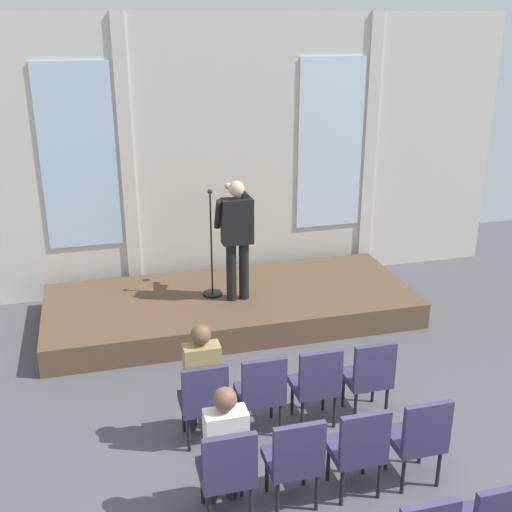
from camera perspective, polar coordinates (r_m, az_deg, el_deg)
name	(u,v)px	position (r m, az deg, el deg)	size (l,w,h in m)	color
rear_partition	(211,156)	(9.91, -4.02, 8.89)	(9.67, 0.14, 4.18)	beige
stage_platform	(231,306)	(9.26, -2.25, -4.46)	(5.20, 2.10, 0.37)	brown
speaker	(237,232)	(8.69, -1.73, 2.16)	(0.51, 0.69, 1.70)	black
mic_stand	(212,273)	(9.05, -3.94, -1.51)	(0.28, 0.28, 1.55)	black
chair_r0_c0	(204,398)	(6.57, -4.68, -12.51)	(0.46, 0.44, 0.94)	black
audience_r0_c0	(202,377)	(6.53, -4.86, -10.66)	(0.36, 0.39, 1.32)	#2D2D33
chair_r0_c1	(261,390)	(6.67, 0.48, -11.82)	(0.46, 0.44, 0.94)	black
chair_r0_c2	(316,382)	(6.83, 5.41, -11.08)	(0.46, 0.44, 0.94)	black
chair_r0_c3	(369,374)	(7.04, 10.07, -10.30)	(0.46, 0.44, 0.94)	black
chair_r1_c0	(227,469)	(5.69, -2.56, -18.42)	(0.46, 0.44, 0.94)	black
audience_r1_c0	(225,445)	(5.64, -2.78, -16.45)	(0.36, 0.39, 1.29)	#2D2D33
chair_r1_c1	(295,457)	(5.82, 3.47, -17.46)	(0.46, 0.44, 0.94)	black
chair_r1_c2	(359,446)	(6.00, 9.14, -16.37)	(0.46, 0.44, 0.94)	black
chair_r1_c3	(419,435)	(6.23, 14.36, -15.22)	(0.46, 0.44, 0.94)	black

